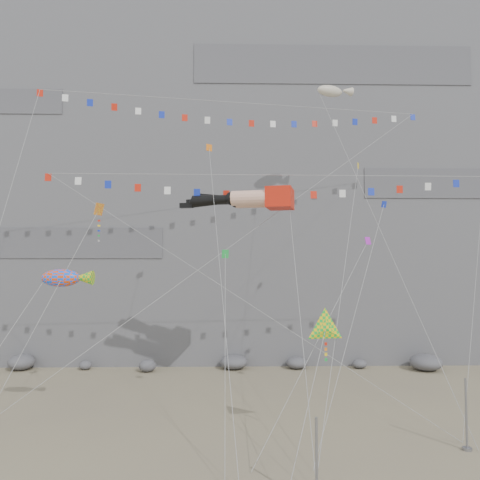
{
  "coord_description": "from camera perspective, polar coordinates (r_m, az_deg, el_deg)",
  "views": [
    {
      "loc": [
        -0.41,
        -27.87,
        9.98
      ],
      "look_at": [
        0.4,
        9.0,
        11.85
      ],
      "focal_mm": 35.0,
      "sensor_mm": 36.0,
      "label": 1
    }
  ],
  "objects": [
    {
      "name": "harlequin_kite",
      "position": [
        31.12,
        -16.87,
        3.48
      ],
      "size": [
        5.91,
        6.36,
        15.34
      ],
      "color": "red",
      "rests_on": "ground"
    },
    {
      "name": "small_kite_c",
      "position": [
        30.66,
        -1.81,
        -1.95
      ],
      "size": [
        1.25,
        10.25,
        14.25
      ],
      "color": "green",
      "rests_on": "ground"
    },
    {
      "name": "cliff",
      "position": [
        61.73,
        -0.86,
        11.18
      ],
      "size": [
        80.0,
        28.0,
        50.0
      ],
      "primitive_type": "cube",
      "color": "slate",
      "rests_on": "ground"
    },
    {
      "name": "anchor_pole_center",
      "position": [
        21.61,
        9.32,
        -25.11
      ],
      "size": [
        0.12,
        0.12,
        3.61
      ],
      "primitive_type": "cylinder",
      "color": "gray",
      "rests_on": "ground"
    },
    {
      "name": "legs_kite",
      "position": [
        33.49,
        1.1,
        4.97
      ],
      "size": [
        8.31,
        15.13,
        19.1
      ],
      "rotation": [
        0.0,
        0.0,
        -0.25
      ],
      "color": "red",
      "rests_on": "ground"
    },
    {
      "name": "delta_kite",
      "position": [
        26.14,
        10.4,
        -10.61
      ],
      "size": [
        4.2,
        6.45,
        9.3
      ],
      "color": "yellow",
      "rests_on": "ground"
    },
    {
      "name": "small_kite_d",
      "position": [
        37.09,
        14.11,
        7.99
      ],
      "size": [
        6.72,
        15.2,
        23.66
      ],
      "color": "yellow",
      "rests_on": "ground"
    },
    {
      "name": "flag_banner_upper",
      "position": [
        40.01,
        0.04,
        16.36
      ],
      "size": [
        31.09,
        16.65,
        31.25
      ],
      "color": "red",
      "rests_on": "ground"
    },
    {
      "name": "fish_windsock",
      "position": [
        30.26,
        -21.03,
        -4.36
      ],
      "size": [
        6.52,
        6.4,
        11.71
      ],
      "color": "#E8430B",
      "rests_on": "ground"
    },
    {
      "name": "blimp_windsock",
      "position": [
        42.48,
        10.93,
        17.3
      ],
      "size": [
        6.67,
        15.13,
        28.7
      ],
      "color": "beige",
      "rests_on": "ground"
    },
    {
      "name": "small_kite_e",
      "position": [
        34.22,
        17.0,
        3.6
      ],
      "size": [
        7.46,
        10.25,
        18.44
      ],
      "color": "#1429B2",
      "rests_on": "ground"
    },
    {
      "name": "talus_boulders",
      "position": [
        45.84,
        -0.75,
        -14.71
      ],
      "size": [
        60.0,
        3.0,
        1.2
      ],
      "primitive_type": null,
      "color": "slate",
      "rests_on": "ground"
    },
    {
      "name": "anchor_pole_right",
      "position": [
        29.4,
        25.87,
        -18.56
      ],
      "size": [
        0.12,
        0.12,
        3.81
      ],
      "primitive_type": "cylinder",
      "color": "gray",
      "rests_on": "ground"
    },
    {
      "name": "small_kite_b",
      "position": [
        32.41,
        15.18,
        -0.41
      ],
      "size": [
        8.95,
        9.13,
        16.48
      ],
      "color": "#B322C7",
      "rests_on": "ground"
    },
    {
      "name": "flag_banner_lower",
      "position": [
        33.97,
        3.71,
        7.89
      ],
      "size": [
        31.46,
        7.44,
        20.42
      ],
      "color": "red",
      "rests_on": "ground"
    },
    {
      "name": "ground",
      "position": [
        29.61,
        -0.43,
        -22.6
      ],
      "size": [
        120.0,
        120.0,
        0.0
      ],
      "primitive_type": "plane",
      "color": "#857B5B",
      "rests_on": "ground"
    },
    {
      "name": "small_kite_a",
      "position": [
        36.08,
        -3.74,
        10.63
      ],
      "size": [
        2.69,
        15.08,
        23.79
      ],
      "color": "orange",
      "rests_on": "ground"
    }
  ]
}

